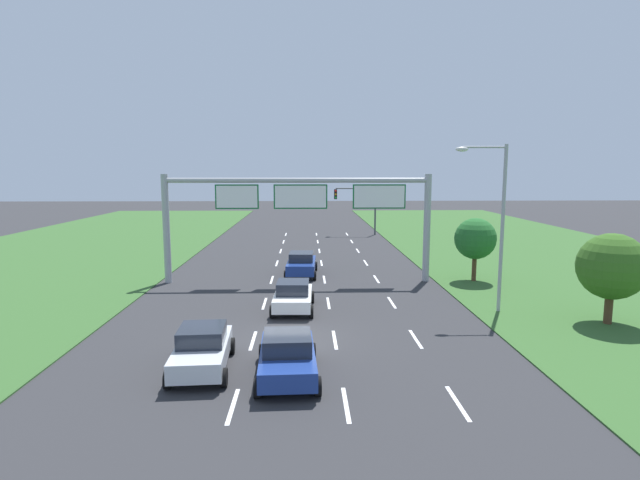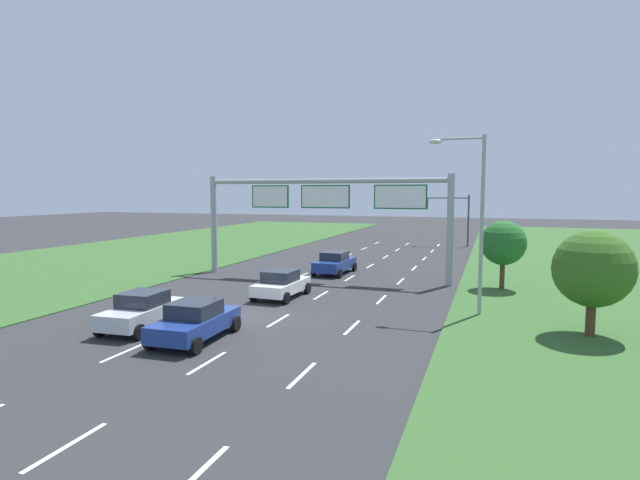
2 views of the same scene
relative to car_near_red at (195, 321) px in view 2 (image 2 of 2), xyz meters
name	(u,v)px [view 2 (image 2 of 2)]	position (x,y,z in m)	size (l,w,h in m)	color
ground_plane	(244,317)	(0.14, 3.83, -0.78)	(200.00, 200.00, 0.00)	#2D2D30
grass_verge_left	(67,266)	(-20.86, 13.83, -0.75)	(24.00, 120.00, 0.06)	#335B28
lane_dashes_inner_left	(285,283)	(-1.61, 12.83, -0.78)	(0.14, 56.40, 0.01)	white
lane_dashes_inner_right	(337,286)	(1.89, 12.83, -0.78)	(0.14, 56.40, 0.01)	white
lane_dashes_slip	(392,289)	(5.39, 12.83, -0.78)	(0.14, 56.40, 0.01)	white
car_near_red	(195,321)	(0.00, 0.00, 0.00)	(2.30, 4.32, 1.56)	navy
car_lead_silver	(281,284)	(-0.01, 8.52, -0.01)	(2.25, 4.09, 1.54)	white
car_mid_lane	(335,263)	(0.35, 17.31, 0.02)	(2.31, 4.47, 1.61)	navy
car_far_ahead	(142,310)	(-3.12, 0.75, 0.01)	(2.28, 4.27, 1.59)	silver
sign_gantry	(326,206)	(0.39, 15.20, 4.18)	(17.24, 0.44, 7.00)	#9EA0A5
traffic_light_mast	(450,211)	(6.59, 39.28, 3.09)	(4.76, 0.49, 5.60)	#47494F
street_lamp	(474,209)	(10.16, 7.85, 4.30)	(2.61, 0.32, 8.50)	#9EA0A5
roadside_tree_near	(593,269)	(14.88, 5.59, 2.01)	(3.09, 3.09, 4.35)	#513823
roadside_tree_mid	(503,243)	(11.66, 14.93, 2.05)	(2.67, 2.67, 4.18)	#513823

